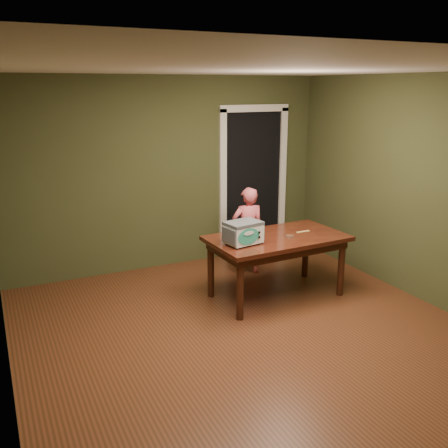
# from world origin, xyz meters

# --- Properties ---
(floor) EXTENTS (5.00, 5.00, 0.00)m
(floor) POSITION_xyz_m (0.00, 0.00, 0.00)
(floor) COLOR brown
(floor) RESTS_ON ground
(room_shell) EXTENTS (4.52, 5.02, 2.61)m
(room_shell) POSITION_xyz_m (0.00, 0.00, 1.71)
(room_shell) COLOR #3C4324
(room_shell) RESTS_ON ground
(doorway) EXTENTS (1.10, 0.66, 2.25)m
(doorway) POSITION_xyz_m (1.30, 2.78, 1.06)
(doorway) COLOR black
(doorway) RESTS_ON ground
(dining_table) EXTENTS (1.64, 0.96, 0.75)m
(dining_table) POSITION_xyz_m (0.75, 0.89, 0.65)
(dining_table) COLOR black
(dining_table) RESTS_ON floor
(toy_oven) EXTENTS (0.45, 0.34, 0.25)m
(toy_oven) POSITION_xyz_m (0.26, 0.81, 0.89)
(toy_oven) COLOR #4C4F54
(toy_oven) RESTS_ON dining_table
(baking_pan) EXTENTS (0.10, 0.10, 0.02)m
(baking_pan) POSITION_xyz_m (0.87, 0.80, 0.76)
(baking_pan) COLOR silver
(baking_pan) RESTS_ON dining_table
(spatula) EXTENTS (0.18, 0.03, 0.01)m
(spatula) POSITION_xyz_m (1.13, 0.91, 0.75)
(spatula) COLOR #E6C364
(spatula) RESTS_ON dining_table
(child) EXTENTS (0.48, 0.36, 1.18)m
(child) POSITION_xyz_m (0.80, 1.71, 0.59)
(child) COLOR #E75F6A
(child) RESTS_ON floor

